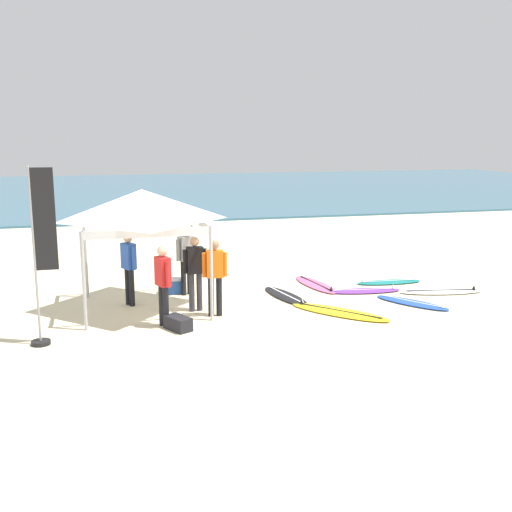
% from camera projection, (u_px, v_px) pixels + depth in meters
% --- Properties ---
extents(ground_plane, '(80.00, 80.00, 0.00)m').
position_uv_depth(ground_plane, '(278.00, 316.00, 13.19)').
color(ground_plane, beige).
extents(sea, '(80.00, 36.00, 0.10)m').
position_uv_depth(sea, '(149.00, 189.00, 44.73)').
color(sea, '#386B84').
rests_on(sea, ground).
extents(canopy_tent, '(2.74, 2.74, 2.75)m').
position_uv_depth(canopy_tent, '(142.00, 206.00, 13.31)').
color(canopy_tent, '#B7B7BC').
rests_on(canopy_tent, ground).
extents(surfboard_blue, '(1.43, 1.85, 0.19)m').
position_uv_depth(surfboard_blue, '(412.00, 303.00, 14.10)').
color(surfboard_blue, blue).
rests_on(surfboard_blue, ground).
extents(surfboard_pink, '(0.82, 2.10, 0.19)m').
position_uv_depth(surfboard_pink, '(316.00, 284.00, 15.84)').
color(surfboard_pink, pink).
rests_on(surfboard_pink, ground).
extents(surfboard_teal, '(1.84, 0.60, 0.19)m').
position_uv_depth(surfboard_teal, '(388.00, 282.00, 16.11)').
color(surfboard_teal, '#19847F').
rests_on(surfboard_teal, ground).
extents(surfboard_yellow, '(2.06, 2.27, 0.19)m').
position_uv_depth(surfboard_yellow, '(339.00, 312.00, 13.35)').
color(surfboard_yellow, yellow).
rests_on(surfboard_yellow, ground).
extents(surfboard_purple, '(1.93, 0.73, 0.19)m').
position_uv_depth(surfboard_purple, '(365.00, 291.00, 15.19)').
color(surfboard_purple, purple).
rests_on(surfboard_purple, ground).
extents(surfboard_white, '(2.18, 0.94, 0.19)m').
position_uv_depth(surfboard_white, '(441.00, 291.00, 15.12)').
color(surfboard_white, white).
rests_on(surfboard_white, ground).
extents(surfboard_black, '(0.90, 2.04, 0.19)m').
position_uv_depth(surfboard_black, '(286.00, 296.00, 14.69)').
color(surfboard_black, black).
rests_on(surfboard_black, ground).
extents(person_grey, '(0.51, 0.35, 1.71)m').
position_uv_depth(person_grey, '(186.00, 256.00, 14.79)').
color(person_grey, black).
rests_on(person_grey, ground).
extents(person_red, '(0.33, 0.52, 1.71)m').
position_uv_depth(person_red, '(163.00, 280.00, 12.25)').
color(person_red, black).
rests_on(person_red, ground).
extents(person_orange, '(0.55, 0.25, 1.71)m').
position_uv_depth(person_orange, '(215.00, 272.00, 12.99)').
color(person_orange, black).
rests_on(person_orange, ground).
extents(person_black, '(0.55, 0.25, 1.71)m').
position_uv_depth(person_black, '(195.00, 268.00, 13.37)').
color(person_black, '#383842').
rests_on(person_black, ground).
extents(person_blue, '(0.36, 0.50, 1.71)m').
position_uv_depth(person_blue, '(129.00, 264.00, 13.83)').
color(person_blue, black).
rests_on(person_blue, ground).
extents(banner_flag, '(0.60, 0.36, 3.40)m').
position_uv_depth(banner_flag, '(42.00, 264.00, 11.07)').
color(banner_flag, '#99999E').
rests_on(banner_flag, ground).
extents(gear_bag_near_tent, '(0.57, 0.68, 0.28)m').
position_uv_depth(gear_bag_near_tent, '(178.00, 323.00, 12.19)').
color(gear_bag_near_tent, '#232328').
rests_on(gear_bag_near_tent, ground).
extents(cooler_box, '(0.50, 0.36, 0.39)m').
position_uv_depth(cooler_box, '(172.00, 285.00, 15.07)').
color(cooler_box, '#2D60B7').
rests_on(cooler_box, ground).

